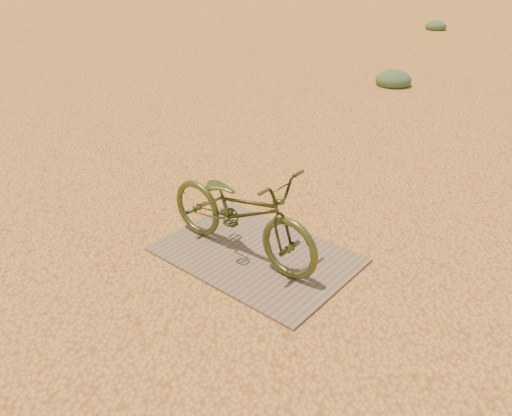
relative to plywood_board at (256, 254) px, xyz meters
The scene contains 5 objects.
ground 0.32m from the plywood_board, 113.77° to the right, with size 120.00×120.00×0.00m, color gold.
plywood_board is the anchor object (origin of this frame).
bicycle 0.44m from the plywood_board, 143.36° to the right, with size 0.55×1.57×0.83m, color #434B22.
kale_a 6.41m from the plywood_board, 105.94° to the left, with size 0.67×0.67×0.37m, color #496140.
kale_c 13.83m from the plywood_board, 106.16° to the left, with size 0.64×0.64×0.35m, color #496140.
Camera 1 is at (2.47, -2.50, 2.42)m, focal length 35.00 mm.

